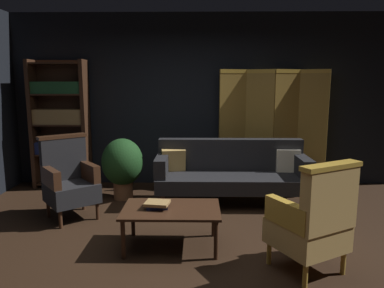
# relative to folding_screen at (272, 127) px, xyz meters

# --- Properties ---
(ground_plane) EXTENTS (10.00, 10.00, 0.00)m
(ground_plane) POSITION_rel_folding_screen_xyz_m (-1.27, -2.21, -0.99)
(ground_plane) COLOR black
(back_wall) EXTENTS (7.20, 0.10, 2.80)m
(back_wall) POSITION_rel_folding_screen_xyz_m (-1.27, 0.24, 0.41)
(back_wall) COLOR black
(back_wall) RESTS_ON ground_plane
(folding_screen) EXTENTS (1.72, 0.23, 1.90)m
(folding_screen) POSITION_rel_folding_screen_xyz_m (0.00, 0.00, 0.00)
(folding_screen) COLOR olive
(folding_screen) RESTS_ON ground_plane
(bookshelf) EXTENTS (0.90, 0.32, 2.05)m
(bookshelf) POSITION_rel_folding_screen_xyz_m (-3.42, -0.02, 0.09)
(bookshelf) COLOR #382114
(bookshelf) RESTS_ON ground_plane
(velvet_couch) EXTENTS (2.12, 0.78, 0.88)m
(velvet_couch) POSITION_rel_folding_screen_xyz_m (-0.72, -0.76, -0.53)
(velvet_couch) COLOR #382114
(velvet_couch) RESTS_ON ground_plane
(coffee_table) EXTENTS (1.00, 0.64, 0.42)m
(coffee_table) POSITION_rel_folding_screen_xyz_m (-1.47, -2.24, -0.61)
(coffee_table) COLOR #382114
(coffee_table) RESTS_ON ground_plane
(armchair_gilt_accent) EXTENTS (0.79, 0.78, 1.04)m
(armchair_gilt_accent) POSITION_rel_folding_screen_xyz_m (-0.18, -2.73, -0.50)
(armchair_gilt_accent) COLOR #B78E33
(armchair_gilt_accent) RESTS_ON ground_plane
(armchair_wing_left) EXTENTS (0.81, 0.81, 1.04)m
(armchair_wing_left) POSITION_rel_folding_screen_xyz_m (-2.82, -1.41, -0.50)
(armchair_wing_left) COLOR #382114
(armchair_wing_left) RESTS_ON ground_plane
(potted_plant) EXTENTS (0.60, 0.60, 0.90)m
(potted_plant) POSITION_rel_folding_screen_xyz_m (-2.30, -0.65, -0.47)
(potted_plant) COLOR brown
(potted_plant) RESTS_ON ground_plane
(book_navy_cloth) EXTENTS (0.23, 0.16, 0.04)m
(book_navy_cloth) POSITION_rel_folding_screen_xyz_m (-1.62, -2.24, -0.55)
(book_navy_cloth) COLOR navy
(book_navy_cloth) RESTS_ON coffee_table
(book_tan_leather) EXTENTS (0.27, 0.23, 0.03)m
(book_tan_leather) POSITION_rel_folding_screen_xyz_m (-1.62, -2.24, -0.51)
(book_tan_leather) COLOR #9E7A47
(book_tan_leather) RESTS_ON book_navy_cloth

